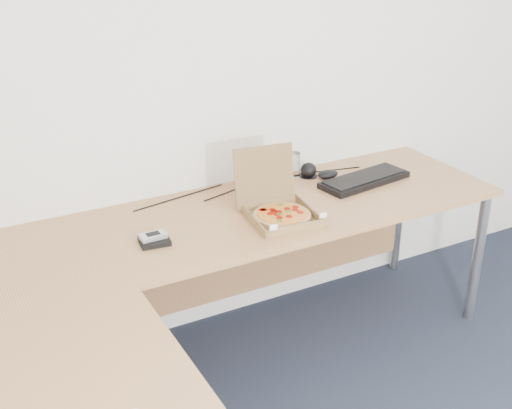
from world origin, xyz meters
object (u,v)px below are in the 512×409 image
pizza_box (280,211)px  keyboard (364,180)px  desk (205,286)px  drinking_glass (293,164)px  wallet (154,241)px

pizza_box → keyboard: bearing=22.9°
desk → pizza_box: bearing=32.1°
pizza_box → keyboard: pizza_box is taller
pizza_box → drinking_glass: size_ratio=2.70×
keyboard → desk: bearing=-164.4°
desk → wallet: wallet is taller
pizza_box → keyboard: 0.58m
drinking_glass → keyboard: drinking_glass is taller
drinking_glass → keyboard: 0.35m
wallet → drinking_glass: bearing=30.2°
desk → wallet: 0.35m
desk → drinking_glass: bearing=41.4°
keyboard → wallet: keyboard is taller
pizza_box → drinking_glass: pizza_box is taller
drinking_glass → keyboard: size_ratio=0.25×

